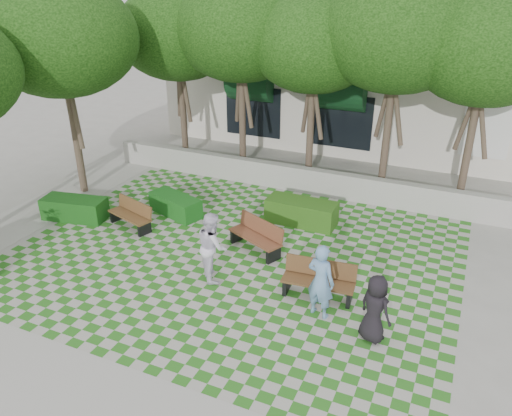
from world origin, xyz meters
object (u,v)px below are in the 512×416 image
at_px(hedge_midright, 301,212).
at_px(person_dark, 375,309).
at_px(hedge_midleft, 176,205).
at_px(hedge_west, 75,209).
at_px(person_white, 212,246).
at_px(bench_mid, 257,236).
at_px(bench_east, 319,280).
at_px(bench_west, 131,215).
at_px(person_blue, 321,281).

relative_size(hedge_midright, person_dark, 1.39).
xyz_separation_m(hedge_midleft, hedge_west, (-2.77, -1.59, 0.03)).
distance_m(person_dark, person_white, 4.35).
relative_size(bench_mid, person_white, 0.99).
bearing_deg(bench_east, person_dark, -39.14).
relative_size(bench_mid, bench_west, 1.07).
bearing_deg(bench_east, person_blue, -76.29).
xyz_separation_m(person_blue, person_dark, (1.30, -0.33, -0.13)).
bearing_deg(bench_mid, person_white, -80.34).
bearing_deg(hedge_west, person_blue, -10.49).
height_order(hedge_west, person_white, person_white).
xyz_separation_m(hedge_west, person_blue, (8.66, -1.60, 0.57)).
relative_size(hedge_midleft, hedge_west, 0.92).
relative_size(hedge_midleft, person_white, 1.00).
bearing_deg(hedge_midright, person_white, -105.44).
relative_size(bench_west, hedge_midright, 0.77).
height_order(bench_east, bench_west, bench_east).
distance_m(hedge_west, person_white, 5.83).
xyz_separation_m(bench_mid, person_white, (-0.46, -1.73, 0.48)).
relative_size(bench_east, person_dark, 1.14).
distance_m(hedge_midleft, hedge_west, 3.20).
height_order(person_blue, person_dark, person_blue).
bearing_deg(bench_mid, hedge_midright, 98.78).
xyz_separation_m(bench_mid, person_dark, (3.82, -2.47, 0.35)).
bearing_deg(person_blue, hedge_midright, -51.24).
bearing_deg(hedge_midleft, hedge_midright, 14.88).
xyz_separation_m(bench_mid, person_blue, (2.52, -2.14, 0.48)).
bearing_deg(bench_west, person_white, -4.52).
relative_size(bench_east, person_white, 0.98).
relative_size(hedge_midleft, person_blue, 1.01).
relative_size(bench_east, person_blue, 0.98).
xyz_separation_m(bench_west, hedge_midleft, (0.76, 1.32, -0.08)).
distance_m(bench_mid, person_dark, 4.56).
height_order(hedge_midleft, hedge_west, hedge_west).
bearing_deg(person_dark, hedge_midright, -25.46).
distance_m(bench_mid, hedge_midright, 2.19).
bearing_deg(person_dark, hedge_west, 18.40).
bearing_deg(person_white, bench_mid, -54.63).
height_order(hedge_midright, hedge_west, hedge_midright).
xyz_separation_m(bench_west, person_dark, (7.95, -2.20, 0.38)).
bearing_deg(person_white, bench_east, -123.37).
relative_size(bench_mid, hedge_midleft, 0.98).
bearing_deg(bench_west, hedge_west, -155.13).
relative_size(bench_west, person_dark, 1.08).
bearing_deg(person_white, bench_west, 28.50).
xyz_separation_m(hedge_midright, person_dark, (3.22, -4.58, 0.40)).
xyz_separation_m(bench_west, hedge_west, (-2.01, -0.27, -0.06)).
height_order(bench_east, hedge_west, bench_east).
relative_size(bench_west, person_white, 0.92).
bearing_deg(person_dark, person_blue, 15.13).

